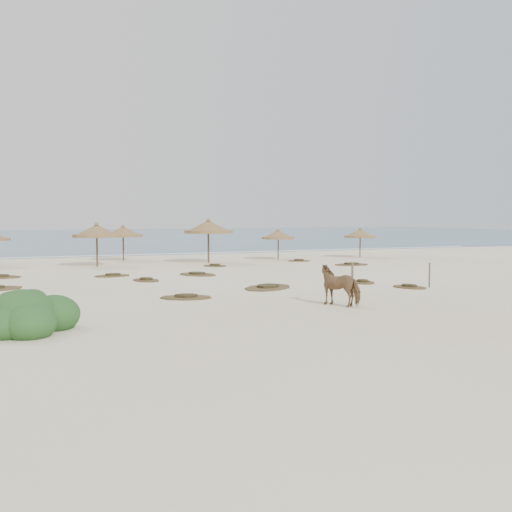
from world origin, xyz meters
The scene contains 23 objects.
ground centered at (0.00, 0.00, 0.00)m, with size 160.00×160.00×0.00m, color beige.
ocean centered at (0.00, 75.00, 0.00)m, with size 200.00×100.00×0.01m, color navy.
foam_line centered at (0.00, 26.00, 0.00)m, with size 70.00×0.60×0.01m, color white.
palapa_2 centered at (-4.65, 15.72, 2.29)m, with size 3.43×3.43×2.95m.
palapa_3 centered at (-2.24, 19.98, 2.11)m, with size 3.58×3.58×2.73m.
palapa_4 centered at (2.97, 15.70, 2.50)m, with size 3.97×3.97×3.22m.
palapa_5 centered at (8.82, 16.65, 1.86)m, with size 3.39×3.39×2.40m.
palapa_6 centered at (15.79, 16.16, 1.88)m, with size 2.60×2.60×2.43m.
horse centered at (1.61, -4.43, 0.74)m, with size 0.80×1.76×1.49m, color olive.
fence_post_near centered at (3.29, -2.56, 0.68)m, with size 0.10×0.10×1.36m, color brown.
fence_post_far centered at (8.13, -1.47, 0.57)m, with size 0.08×0.08×1.14m, color brown.
bush centered at (-9.29, -5.29, 0.47)m, with size 3.17×2.79×1.42m.
scrub_2 centered at (-3.40, 6.25, 0.05)m, with size 1.64×2.06×0.16m.
scrub_3 centered at (-0.16, 8.01, 0.05)m, with size 2.52×2.85×0.16m.
scrub_4 centered at (6.30, 1.27, 0.05)m, with size 1.47×1.90×0.16m.
scrub_5 centered at (11.33, 10.30, 0.05)m, with size 2.49×1.67×0.16m.
scrub_6 centered at (-10.35, 10.82, 0.05)m, with size 2.80×2.56×0.16m.
scrub_7 centered at (2.50, 12.89, 0.05)m, with size 1.89×1.97×0.16m.
scrub_9 centered at (1.13, 1.14, 0.05)m, with size 3.35×3.15×0.16m.
scrub_10 centered at (9.53, 14.54, 0.05)m, with size 1.87×1.54×0.16m.
scrub_11 centered at (-3.20, -0.52, 0.05)m, with size 2.44×2.01×0.16m.
scrub_12 centered at (7.20, -1.23, 0.05)m, with size 1.59×1.94×0.16m.
scrub_13 centered at (-4.66, 9.11, 0.05)m, with size 2.10×1.50×0.16m.
Camera 1 is at (-9.31, -22.54, 3.29)m, focal length 40.00 mm.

